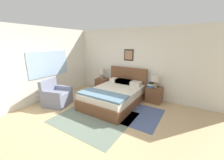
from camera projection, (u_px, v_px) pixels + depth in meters
ground_plane at (84, 124)px, 3.58m from camera, size 16.00×16.00×0.00m
wall_back at (130, 62)px, 5.42m from camera, size 7.10×0.09×2.60m
wall_left at (61, 62)px, 5.52m from camera, size 0.08×5.04×2.60m
area_rug_main at (94, 117)px, 3.91m from camera, size 2.03×1.82×0.01m
area_rug_bedside at (145, 116)px, 3.96m from camera, size 0.86×1.42×0.01m
bed at (115, 95)px, 4.76m from camera, size 1.55×2.18×1.12m
armchair at (56, 96)px, 4.65m from camera, size 0.94×0.92×0.88m
nightstand_near_window at (102, 85)px, 6.03m from camera, size 0.52×0.46×0.55m
nightstand_by_door at (154, 95)px, 4.87m from camera, size 0.52×0.46×0.55m
table_lamp_near_window at (102, 72)px, 5.88m from camera, size 0.27×0.27×0.46m
table_lamp_by_door at (155, 79)px, 4.72m from camera, size 0.27×0.27×0.46m
book_thick_bottom at (151, 87)px, 4.82m from camera, size 0.16×0.26×0.03m
book_hardcover_middle at (151, 86)px, 4.81m from camera, size 0.21×0.27×0.04m
book_novel_upper at (151, 85)px, 4.80m from camera, size 0.24×0.24×0.03m
book_slim_near_top at (151, 84)px, 4.79m from camera, size 0.21×0.27×0.04m
book_paperback_top at (151, 83)px, 4.78m from camera, size 0.17×0.26×0.03m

